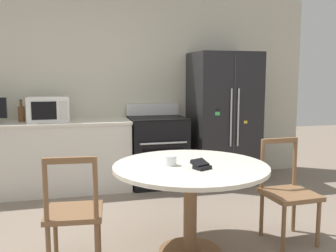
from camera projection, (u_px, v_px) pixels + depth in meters
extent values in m
cube|color=beige|center=(133.00, 88.00, 5.24)|extent=(5.20, 0.10, 2.60)
cube|color=silver|center=(47.00, 158.00, 4.72)|extent=(2.08, 0.62, 0.86)
cube|color=beige|center=(45.00, 123.00, 4.66)|extent=(2.10, 0.64, 0.03)
cube|color=black|center=(223.00, 118.00, 5.18)|extent=(0.86, 0.72, 1.78)
cube|color=#333333|center=(234.00, 121.00, 4.83)|extent=(0.01, 0.01, 1.71)
cylinder|color=silver|center=(231.00, 118.00, 4.79)|extent=(0.02, 0.02, 0.75)
cylinder|color=silver|center=(238.00, 117.00, 4.82)|extent=(0.02, 0.02, 0.75)
cube|color=#3FB259|center=(217.00, 114.00, 4.75)|extent=(0.06, 0.01, 0.05)
cube|color=yellow|center=(246.00, 122.00, 4.87)|extent=(0.04, 0.01, 0.04)
cube|color=black|center=(218.00, 110.00, 4.75)|extent=(0.04, 0.01, 0.03)
cube|color=black|center=(157.00, 152.00, 5.04)|extent=(0.74, 0.64, 0.90)
cube|color=black|center=(163.00, 164.00, 4.74)|extent=(0.53, 0.01, 0.40)
cylinder|color=silver|center=(164.00, 143.00, 4.68)|extent=(0.60, 0.02, 0.02)
cube|color=black|center=(157.00, 118.00, 4.98)|extent=(0.74, 0.64, 0.02)
cube|color=white|center=(153.00, 109.00, 5.25)|extent=(0.74, 0.06, 0.16)
cube|color=white|center=(49.00, 109.00, 4.64)|extent=(0.50, 0.34, 0.31)
cube|color=black|center=(44.00, 111.00, 4.46)|extent=(0.29, 0.01, 0.22)
cube|color=silver|center=(63.00, 110.00, 4.51)|extent=(0.10, 0.01, 0.22)
cylinder|color=brown|center=(21.00, 114.00, 4.66)|extent=(0.08, 0.08, 0.19)
cylinder|color=brown|center=(21.00, 104.00, 4.64)|extent=(0.03, 0.03, 0.07)
cylinder|color=#262626|center=(21.00, 100.00, 4.63)|extent=(0.04, 0.04, 0.01)
cylinder|color=beige|center=(191.00, 167.00, 3.02)|extent=(1.26, 1.26, 0.03)
cylinder|color=brown|center=(190.00, 210.00, 3.07)|extent=(0.11, 0.11, 0.70)
cylinder|color=brown|center=(190.00, 251.00, 3.12)|extent=(0.52, 0.52, 0.03)
cube|color=brown|center=(74.00, 212.00, 2.85)|extent=(0.46, 0.46, 0.04)
cylinder|color=brown|center=(55.00, 233.00, 3.03)|extent=(0.04, 0.04, 0.41)
cylinder|color=brown|center=(99.00, 230.00, 3.08)|extent=(0.04, 0.04, 0.41)
cylinder|color=brown|center=(49.00, 252.00, 2.69)|extent=(0.04, 0.04, 0.41)
cylinder|color=brown|center=(97.00, 249.00, 2.74)|extent=(0.04, 0.04, 0.41)
cylinder|color=brown|center=(45.00, 190.00, 2.61)|extent=(0.04, 0.04, 0.45)
cylinder|color=brown|center=(96.00, 188.00, 2.66)|extent=(0.04, 0.04, 0.45)
cube|color=brown|center=(70.00, 160.00, 2.61)|extent=(0.35, 0.07, 0.04)
cube|color=brown|center=(290.00, 194.00, 3.29)|extent=(0.44, 0.44, 0.04)
cylinder|color=brown|center=(318.00, 224.00, 3.21)|extent=(0.04, 0.04, 0.41)
cylinder|color=brown|center=(284.00, 229.00, 3.11)|extent=(0.04, 0.04, 0.41)
cylinder|color=brown|center=(294.00, 210.00, 3.53)|extent=(0.04, 0.04, 0.41)
cylinder|color=brown|center=(262.00, 214.00, 3.43)|extent=(0.04, 0.04, 0.41)
cylinder|color=brown|center=(295.00, 161.00, 3.49)|extent=(0.04, 0.04, 0.45)
cylinder|color=brown|center=(262.00, 164.00, 3.39)|extent=(0.04, 0.04, 0.45)
cube|color=brown|center=(280.00, 141.00, 3.41)|extent=(0.35, 0.05, 0.04)
cylinder|color=silver|center=(171.00, 161.00, 2.99)|extent=(0.09, 0.09, 0.08)
cylinder|color=beige|center=(171.00, 163.00, 3.00)|extent=(0.08, 0.08, 0.04)
cube|color=black|center=(202.00, 167.00, 2.88)|extent=(0.15, 0.14, 0.03)
cube|color=black|center=(200.00, 163.00, 2.90)|extent=(0.15, 0.14, 0.06)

